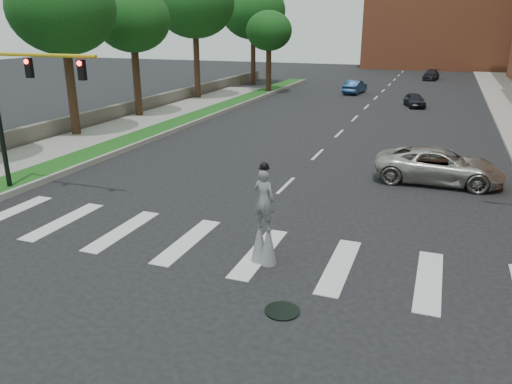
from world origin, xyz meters
The scene contains 18 objects.
ground_plane centered at (0.00, 0.00, 0.00)m, with size 160.00×160.00×0.00m, color black.
grass_median centered at (-11.50, 20.00, 0.12)m, with size 2.00×60.00×0.25m, color #154B15.
median_curb centered at (-10.45, 20.00, 0.14)m, with size 0.20×60.00×0.28m, color gray.
sidewalk_left centered at (-14.50, 10.00, 0.09)m, with size 4.00×60.00×0.18m, color gray.
stone_wall centered at (-17.00, 22.00, 0.55)m, with size 0.50×56.00×1.10m, color #5D584F.
manhole centered at (3.00, -2.00, 0.02)m, with size 0.90×0.90×0.04m, color black.
building_backdrop centered at (6.00, 78.00, 9.00)m, with size 26.00×14.00×18.00m, color #C4633D.
traffic_signal centered at (-9.78, 3.00, 4.15)m, with size 5.30×0.23×6.20m.
stilt_performer centered at (1.63, 0.45, 1.31)m, with size 0.83×0.60×3.18m.
suv_crossing centered at (6.41, 10.90, 0.79)m, with size 2.61×5.67×1.57m, color #B1AFA8.
car_near centered at (3.91, 33.50, 0.59)m, with size 1.40×3.47×1.18m, color black.
car_mid centered at (-2.53, 40.45, 0.69)m, with size 1.47×4.20×1.39m, color navy.
car_far centered at (4.46, 57.49, 0.62)m, with size 1.73×4.26×1.24m, color black.
tree_2 centered at (-15.79, 13.19, 7.75)m, with size 6.40×6.40×10.51m.
tree_3 centered at (-15.89, 20.64, 7.17)m, with size 5.56×5.56×9.59m.
tree_4 centered at (-16.04, 31.07, 8.68)m, with size 7.35×7.35×11.84m.
tree_5 centered at (-15.41, 44.49, 8.29)m, with size 7.47×7.47×11.50m.
tree_6 centered at (-11.10, 37.65, 6.20)m, with size 4.69×4.69×8.26m.
Camera 1 is at (6.22, -12.55, 6.93)m, focal length 35.00 mm.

